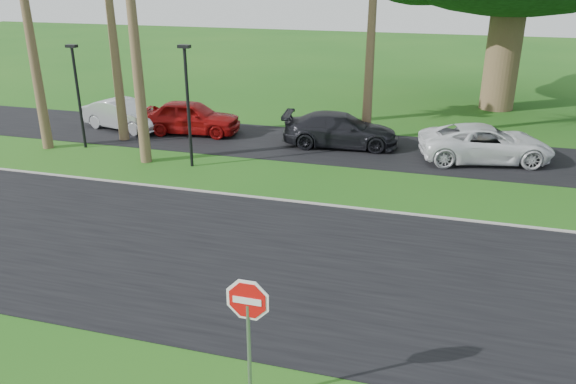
# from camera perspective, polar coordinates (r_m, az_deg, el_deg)

# --- Properties ---
(ground) EXTENTS (120.00, 120.00, 0.00)m
(ground) POSITION_cam_1_polar(r_m,az_deg,el_deg) (13.15, -1.46, -11.50)
(ground) COLOR #1A5214
(ground) RESTS_ON ground
(road) EXTENTS (120.00, 8.00, 0.02)m
(road) POSITION_cam_1_polar(r_m,az_deg,el_deg) (14.79, 0.86, -7.37)
(road) COLOR black
(road) RESTS_ON ground
(parking_strip) EXTENTS (120.00, 5.00, 0.02)m
(parking_strip) POSITION_cam_1_polar(r_m,az_deg,el_deg) (24.31, 7.35, 4.37)
(parking_strip) COLOR black
(parking_strip) RESTS_ON ground
(curb) EXTENTS (120.00, 0.12, 0.06)m
(curb) POSITION_cam_1_polar(r_m,az_deg,el_deg) (18.33, 4.17, -1.35)
(curb) COLOR gray
(curb) RESTS_ON ground
(stop_sign_near) EXTENTS (1.05, 0.07, 2.62)m
(stop_sign_near) POSITION_cam_1_polar(r_m,az_deg,el_deg) (9.67, -4.08, -12.52)
(stop_sign_near) COLOR gray
(stop_sign_near) RESTS_ON ground
(streetlight_left) EXTENTS (0.45, 0.25, 4.34)m
(streetlight_left) POSITION_cam_1_polar(r_m,az_deg,el_deg) (25.33, -20.59, 9.69)
(streetlight_left) COLOR black
(streetlight_left) RESTS_ON ground
(streetlight_right) EXTENTS (0.45, 0.25, 4.64)m
(streetlight_right) POSITION_cam_1_polar(r_m,az_deg,el_deg) (21.64, -10.16, 9.28)
(streetlight_right) COLOR black
(streetlight_right) RESTS_ON ground
(car_silver) EXTENTS (4.48, 2.44, 1.40)m
(car_silver) POSITION_cam_1_polar(r_m,az_deg,el_deg) (28.08, -16.29, 7.51)
(car_silver) COLOR #BBBDC3
(car_silver) RESTS_ON ground
(car_red) EXTENTS (4.70, 2.25, 1.55)m
(car_red) POSITION_cam_1_polar(r_m,az_deg,el_deg) (26.62, -9.82, 7.48)
(car_red) COLOR maroon
(car_red) RESTS_ON ground
(car_dark) EXTENTS (5.14, 2.53, 1.44)m
(car_dark) POSITION_cam_1_polar(r_m,az_deg,el_deg) (24.42, 5.36, 6.27)
(car_dark) COLOR black
(car_dark) RESTS_ON ground
(car_minivan) EXTENTS (5.57, 3.46, 1.44)m
(car_minivan) POSITION_cam_1_polar(r_m,az_deg,el_deg) (23.73, 19.43, 4.64)
(car_minivan) COLOR silver
(car_minivan) RESTS_ON ground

